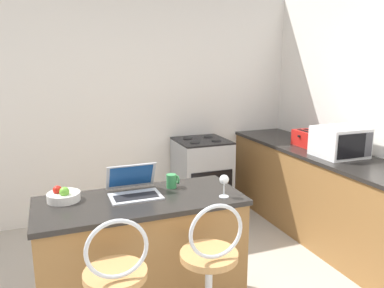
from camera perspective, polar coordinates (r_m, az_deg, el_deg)
The scene contains 11 objects.
wall_back at distance 4.45m, azimuth -9.18°, elevation 5.64°, with size 12.00×0.06×2.60m.
breakfast_bar at distance 2.76m, azimuth -7.56°, elevation -17.14°, with size 1.38×0.61×0.92m.
counter_right at distance 4.03m, azimuth 21.22°, elevation -8.14°, with size 0.67×3.13×0.92m.
laptop at distance 2.64m, azimuth -8.90°, elevation -6.52°, with size 0.35×0.30×0.21m.
microwave at distance 3.89m, azimuth 21.61°, elevation 0.31°, with size 0.45×0.39×0.29m.
toaster at distance 4.25m, azimuth 17.15°, elevation 0.81°, with size 0.22×0.31×0.17m.
stove_range at distance 4.52m, azimuth 1.49°, elevation -5.05°, with size 0.59×0.61×0.92m.
mug_green at distance 2.75m, azimuth -3.08°, elevation -5.64°, with size 0.09×0.07×0.10m.
mug_white at distance 4.49m, azimuth 18.17°, elevation 0.87°, with size 0.10×0.08×0.09m.
wine_glass_short at distance 2.55m, azimuth 4.92°, elevation -5.62°, with size 0.07×0.07×0.16m.
fruit_bowl at distance 2.64m, azimuth -19.00°, elevation -7.43°, with size 0.22×0.22×0.11m.
Camera 1 is at (-0.92, -1.69, 1.82)m, focal length 35.00 mm.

